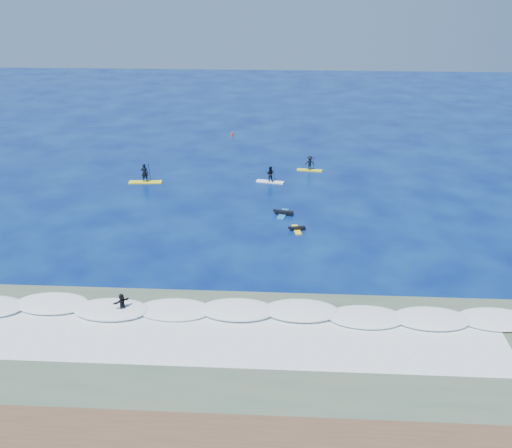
# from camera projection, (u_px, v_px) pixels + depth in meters

# --- Properties ---
(ground) EXTENTS (160.00, 160.00, 0.00)m
(ground) POSITION_uv_depth(u_px,v_px,m) (236.00, 242.00, 45.20)
(ground) COLOR #030C48
(ground) RESTS_ON ground
(shallow_water) EXTENTS (90.00, 13.00, 0.01)m
(shallow_water) POSITION_uv_depth(u_px,v_px,m) (214.00, 351.00, 32.50)
(shallow_water) COLOR #3D5443
(shallow_water) RESTS_ON ground
(breaking_wave) EXTENTS (40.00, 6.00, 0.30)m
(breaking_wave) POSITION_uv_depth(u_px,v_px,m) (222.00, 312.00, 36.13)
(breaking_wave) COLOR white
(breaking_wave) RESTS_ON ground
(whitewater) EXTENTS (34.00, 5.00, 0.02)m
(whitewater) POSITION_uv_depth(u_px,v_px,m) (216.00, 340.00, 33.41)
(whitewater) COLOR silver
(whitewater) RESTS_ON ground
(sup_paddler_left) EXTENTS (3.34, 1.06, 2.31)m
(sup_paddler_left) POSITION_uv_depth(u_px,v_px,m) (145.00, 176.00, 57.10)
(sup_paddler_left) COLOR yellow
(sup_paddler_left) RESTS_ON ground
(sup_paddler_center) EXTENTS (2.85, 1.18, 1.94)m
(sup_paddler_center) POSITION_uv_depth(u_px,v_px,m) (270.00, 175.00, 57.17)
(sup_paddler_center) COLOR white
(sup_paddler_center) RESTS_ON ground
(sup_paddler_right) EXTENTS (2.72, 0.98, 1.87)m
(sup_paddler_right) POSITION_uv_depth(u_px,v_px,m) (310.00, 164.00, 60.38)
(sup_paddler_right) COLOR #CED417
(sup_paddler_right) RESTS_ON ground
(prone_paddler_near) EXTENTS (1.47, 1.91, 0.39)m
(prone_paddler_near) POSITION_uv_depth(u_px,v_px,m) (297.00, 229.00, 47.08)
(prone_paddler_near) COLOR yellow
(prone_paddler_near) RESTS_ON ground
(prone_paddler_far) EXTENTS (1.82, 2.37, 0.48)m
(prone_paddler_far) POSITION_uv_depth(u_px,v_px,m) (283.00, 213.00, 50.00)
(prone_paddler_far) COLOR #1761AF
(prone_paddler_far) RESTS_ON ground
(wave_surfer) EXTENTS (1.66, 1.58, 1.30)m
(wave_surfer) POSITION_uv_depth(u_px,v_px,m) (122.00, 304.00, 35.58)
(wave_surfer) COLOR silver
(wave_surfer) RESTS_ON breaking_wave
(marker_buoy) EXTENTS (0.29, 0.29, 0.69)m
(marker_buoy) POSITION_uv_depth(u_px,v_px,m) (232.00, 134.00, 72.57)
(marker_buoy) COLOR red
(marker_buoy) RESTS_ON ground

